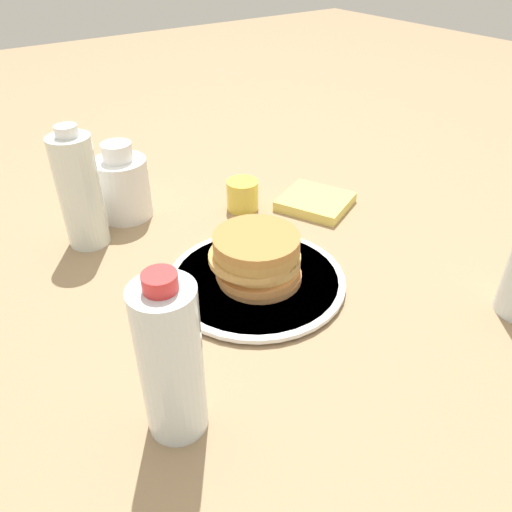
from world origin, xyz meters
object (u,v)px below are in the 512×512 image
Objects in this scene: juice_glass at (243,195)px; cream_jug at (123,186)px; water_bottle_near at (171,361)px; water_bottle_mid at (80,191)px; plate at (256,280)px; pancake_stack at (257,257)px.

juice_glass is 0.43× the size of cream_jug.
water_bottle_near is (-0.15, -0.49, 0.04)m from cream_jug.
juice_glass is 0.52m from water_bottle_near.
juice_glass is at bearing -11.34° from water_bottle_mid.
plate is 0.29m from water_bottle_near.
water_bottle_mid is at bearing 121.73° from plate.
water_bottle_near is at bearing -132.69° from juice_glass.
pancake_stack reaches higher than juice_glass.
cream_jug is 0.69× the size of water_bottle_near.
water_bottle_near is (-0.35, -0.38, 0.07)m from juice_glass.
plate is 0.34m from water_bottle_mid.
water_bottle_mid reaches higher than pancake_stack.
cream_jug reaches higher than plate.
water_bottle_near reaches higher than pancake_stack.
pancake_stack reaches higher than plate.
cream_jug is at bearing 150.99° from juice_glass.
water_bottle_mid is at bearing 168.66° from juice_glass.
cream_jug is (-0.08, 0.33, 0.06)m from plate.
plate is 0.34m from cream_jug.
water_bottle_mid is at bearing -150.99° from cream_jug.
pancake_stack is at bearing 35.18° from water_bottle_near.
pancake_stack is 0.33m from water_bottle_mid.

